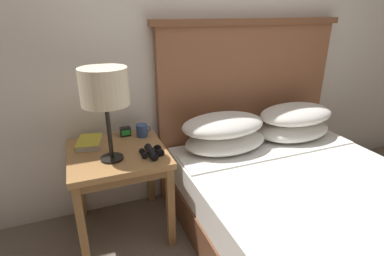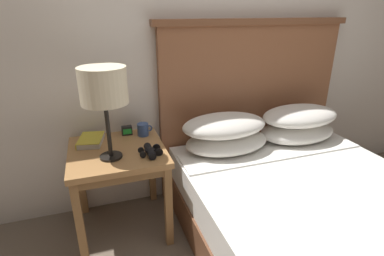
{
  "view_description": "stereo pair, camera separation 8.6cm",
  "coord_description": "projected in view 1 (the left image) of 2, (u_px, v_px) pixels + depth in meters",
  "views": [
    {
      "loc": [
        -0.8,
        -1.05,
        1.4
      ],
      "look_at": [
        -0.15,
        0.6,
        0.69
      ],
      "focal_mm": 28.0,
      "sensor_mm": 36.0,
      "label": 1
    },
    {
      "loc": [
        -0.72,
        -1.08,
        1.4
      ],
      "look_at": [
        -0.15,
        0.6,
        0.69
      ],
      "focal_mm": 28.0,
      "sensor_mm": 36.0,
      "label": 2
    }
  ],
  "objects": [
    {
      "name": "binoculars_pair",
      "position": [
        151.0,
        152.0,
        1.77
      ],
      "size": [
        0.14,
        0.16,
        0.05
      ],
      "color": "black",
      "rests_on": "nightstand"
    },
    {
      "name": "book_on_nightstand",
      "position": [
        89.0,
        142.0,
        1.91
      ],
      "size": [
        0.19,
        0.24,
        0.04
      ],
      "color": "silver",
      "rests_on": "nightstand"
    },
    {
      "name": "coffee_mug",
      "position": [
        142.0,
        130.0,
        2.03
      ],
      "size": [
        0.1,
        0.08,
        0.08
      ],
      "color": "#334C84",
      "rests_on": "nightstand"
    },
    {
      "name": "table_lamp",
      "position": [
        104.0,
        89.0,
        1.57
      ],
      "size": [
        0.26,
        0.26,
        0.53
      ],
      "color": "black",
      "rests_on": "nightstand"
    },
    {
      "name": "wall_back",
      "position": [
        193.0,
        24.0,
        2.06
      ],
      "size": [
        8.0,
        0.06,
        2.6
      ],
      "color": "silver",
      "rests_on": "ground_plane"
    },
    {
      "name": "nightstand",
      "position": [
        118.0,
        162.0,
        1.86
      ],
      "size": [
        0.58,
        0.58,
        0.59
      ],
      "color": "#AD7A47",
      "rests_on": "ground_plane"
    },
    {
      "name": "bed",
      "position": [
        310.0,
        203.0,
        1.82
      ],
      "size": [
        1.51,
        1.92,
        1.34
      ],
      "color": "brown",
      "rests_on": "ground_plane"
    },
    {
      "name": "alarm_clock",
      "position": [
        125.0,
        132.0,
        2.04
      ],
      "size": [
        0.07,
        0.05,
        0.06
      ],
      "color": "black",
      "rests_on": "nightstand"
    }
  ]
}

